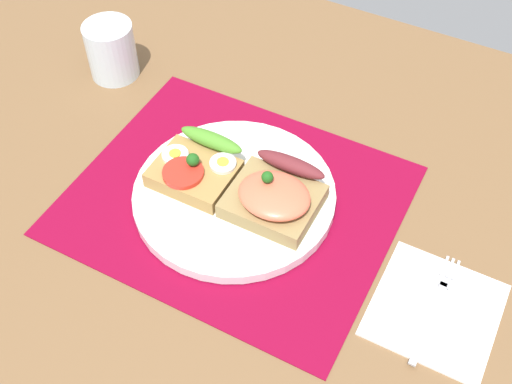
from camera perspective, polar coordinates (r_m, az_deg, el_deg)
name	(u,v)px	position (r cm, az deg, el deg)	size (l,w,h in cm)	color
ground_plane	(235,208)	(80.99, -1.88, -1.46)	(120.00, 90.00, 3.20)	brown
placemat	(235,200)	(79.64, -1.91, -0.67)	(38.91, 32.58, 0.30)	maroon
plate	(234,195)	(78.97, -1.93, -0.27)	(24.76, 24.76, 1.45)	white
sandwich_egg_tomato	(196,167)	(79.22, -5.29, 2.19)	(9.79, 9.47, 4.30)	#9F783F
sandwich_salmon	(275,196)	(75.25, 1.65, -0.38)	(10.46, 10.50, 5.63)	olive
napkin	(436,309)	(73.26, 15.56, -9.91)	(13.09, 13.43, 0.60)	white
fork	(435,305)	(72.96, 15.55, -9.59)	(1.62, 14.50, 0.32)	#B7B7BC
drinking_glass	(111,50)	(96.79, -12.65, 12.10)	(7.05, 7.05, 8.21)	silver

